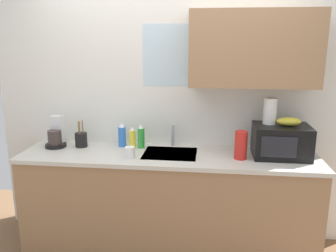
% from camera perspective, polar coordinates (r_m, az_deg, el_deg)
% --- Properties ---
extents(kitchen_wall_assembly, '(3.34, 0.42, 2.50)m').
position_cam_1_polar(kitchen_wall_assembly, '(3.22, 3.11, 4.89)').
color(kitchen_wall_assembly, white).
rests_on(kitchen_wall_assembly, ground).
extents(counter_unit, '(2.57, 0.63, 0.90)m').
position_cam_1_polar(counter_unit, '(3.21, 0.01, -12.09)').
color(counter_unit, '#9E7551').
rests_on(counter_unit, ground).
extents(sink_faucet, '(0.03, 0.03, 0.21)m').
position_cam_1_polar(sink_faucet, '(3.24, 0.77, -1.52)').
color(sink_faucet, '#B2B5BA').
rests_on(sink_faucet, counter_unit).
extents(microwave, '(0.46, 0.35, 0.27)m').
position_cam_1_polar(microwave, '(3.09, 17.94, -2.36)').
color(microwave, black).
rests_on(microwave, counter_unit).
extents(banana_bunch, '(0.20, 0.11, 0.07)m').
position_cam_1_polar(banana_bunch, '(3.06, 19.09, 0.69)').
color(banana_bunch, gold).
rests_on(banana_bunch, microwave).
extents(paper_towel_roll, '(0.11, 0.11, 0.22)m').
position_cam_1_polar(paper_towel_roll, '(3.06, 16.27, 2.35)').
color(paper_towel_roll, white).
rests_on(paper_towel_roll, microwave).
extents(coffee_maker, '(0.19, 0.21, 0.28)m').
position_cam_1_polar(coffee_maker, '(3.39, -17.71, -1.44)').
color(coffee_maker, black).
rests_on(coffee_maker, counter_unit).
extents(dish_soap_bottle_green, '(0.06, 0.06, 0.22)m').
position_cam_1_polar(dish_soap_bottle_green, '(3.19, -4.40, -1.78)').
color(dish_soap_bottle_green, green).
rests_on(dish_soap_bottle_green, counter_unit).
extents(dish_soap_bottle_yellow, '(0.06, 0.06, 0.20)m').
position_cam_1_polar(dish_soap_bottle_yellow, '(3.21, -5.81, -1.94)').
color(dish_soap_bottle_yellow, yellow).
rests_on(dish_soap_bottle_yellow, counter_unit).
extents(dish_soap_bottle_blue, '(0.07, 0.07, 0.22)m').
position_cam_1_polar(dish_soap_bottle_blue, '(3.25, -7.49, -1.56)').
color(dish_soap_bottle_blue, blue).
rests_on(dish_soap_bottle_blue, counter_unit).
extents(cereal_canister, '(0.10, 0.10, 0.24)m').
position_cam_1_polar(cereal_canister, '(2.95, 11.78, -3.07)').
color(cereal_canister, red).
rests_on(cereal_canister, counter_unit).
extents(mug_white, '(0.08, 0.08, 0.09)m').
position_cam_1_polar(mug_white, '(2.95, -6.24, -4.31)').
color(mug_white, white).
rests_on(mug_white, counter_unit).
extents(utensil_crock, '(0.11, 0.11, 0.25)m').
position_cam_1_polar(utensil_crock, '(3.32, -13.96, -2.13)').
color(utensil_crock, black).
rests_on(utensil_crock, counter_unit).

